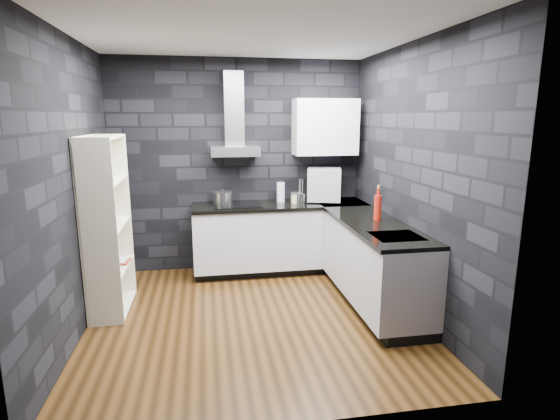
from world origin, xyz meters
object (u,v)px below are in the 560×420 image
object	(u,v)px
pot	(223,198)
fruit_bowl	(104,225)
utensil_crock	(300,199)
red_bottle	(378,208)
appliance_garage	(324,184)
bookshelf	(107,226)
glass_vase	(281,192)
storage_jar	(295,199)

from	to	relation	value
pot	fruit_bowl	xyz separation A→B (m)	(-1.20, -1.04, -0.04)
utensil_crock	red_bottle	distance (m)	1.16
fruit_bowl	appliance_garage	bearing A→B (deg)	22.11
bookshelf	fruit_bowl	xyz separation A→B (m)	(0.00, -0.13, 0.04)
glass_vase	fruit_bowl	distance (m)	2.23
pot	fruit_bowl	world-z (taller)	pot
utensil_crock	bookshelf	world-z (taller)	bookshelf
appliance_garage	bookshelf	world-z (taller)	bookshelf
utensil_crock	bookshelf	distance (m)	2.29
red_bottle	storage_jar	bearing A→B (deg)	122.92
glass_vase	fruit_bowl	bearing A→B (deg)	-150.77
pot	red_bottle	size ratio (longest dim) A/B	0.89
glass_vase	red_bottle	distance (m)	1.44
pot	red_bottle	distance (m)	1.94
storage_jar	appliance_garage	xyz separation A→B (m)	(0.39, 0.05, 0.16)
appliance_garage	glass_vase	bearing A→B (deg)	-172.05
glass_vase	appliance_garage	distance (m)	0.57
appliance_garage	pot	bearing A→B (deg)	-165.50
glass_vase	appliance_garage	world-z (taller)	appliance_garage
utensil_crock	fruit_bowl	bearing A→B (deg)	-157.53
bookshelf	fruit_bowl	world-z (taller)	bookshelf
glass_vase	fruit_bowl	size ratio (longest dim) A/B	1.18
red_bottle	fruit_bowl	bearing A→B (deg)	178.29
pot	appliance_garage	size ratio (longest dim) A/B	0.56
red_bottle	fruit_bowl	distance (m)	2.79
appliance_garage	fruit_bowl	distance (m)	2.70
pot	utensil_crock	bearing A→B (deg)	-8.45
pot	fruit_bowl	size ratio (longest dim) A/B	1.09
pot	storage_jar	bearing A→B (deg)	-4.55
appliance_garage	fruit_bowl	bearing A→B (deg)	-142.38
glass_vase	storage_jar	size ratio (longest dim) A/B	2.08
glass_vase	red_bottle	xyz separation A→B (m)	(0.84, -1.17, 0.01)
glass_vase	utensil_crock	bearing A→B (deg)	-41.63
pot	bookshelf	bearing A→B (deg)	-142.97
storage_jar	utensil_crock	world-z (taller)	utensil_crock
red_bottle	appliance_garage	bearing A→B (deg)	104.73
red_bottle	bookshelf	size ratio (longest dim) A/B	0.15
pot	bookshelf	world-z (taller)	bookshelf
pot	glass_vase	world-z (taller)	glass_vase
utensil_crock	red_bottle	bearing A→B (deg)	-57.47
pot	appliance_garage	distance (m)	1.31
storage_jar	red_bottle	xyz separation A→B (m)	(0.68, -1.05, 0.07)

